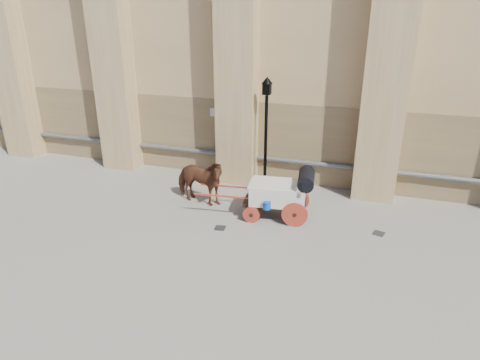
% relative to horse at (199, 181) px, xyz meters
% --- Properties ---
extents(ground, '(90.00, 90.00, 0.00)m').
position_rel_horse_xyz_m(ground, '(1.55, -1.23, -0.82)').
color(ground, slate).
rests_on(ground, ground).
extents(horse, '(2.06, 1.16, 1.65)m').
position_rel_horse_xyz_m(horse, '(0.00, 0.00, 0.00)').
color(horse, brown).
rests_on(horse, ground).
extents(carriage, '(3.80, 1.46, 1.62)m').
position_rel_horse_xyz_m(carriage, '(2.86, -0.13, 0.05)').
color(carriage, black).
rests_on(carriage, ground).
extents(street_lamp, '(0.38, 0.38, 4.05)m').
position_rel_horse_xyz_m(street_lamp, '(1.74, 1.98, 1.34)').
color(street_lamp, black).
rests_on(street_lamp, ground).
extents(drain_grate_near, '(0.36, 0.36, 0.01)m').
position_rel_horse_xyz_m(drain_grate_near, '(1.26, -1.43, -0.82)').
color(drain_grate_near, black).
rests_on(drain_grate_near, ground).
extents(drain_grate_far, '(0.40, 0.40, 0.01)m').
position_rel_horse_xyz_m(drain_grate_far, '(5.85, -0.28, -0.82)').
color(drain_grate_far, black).
rests_on(drain_grate_far, ground).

